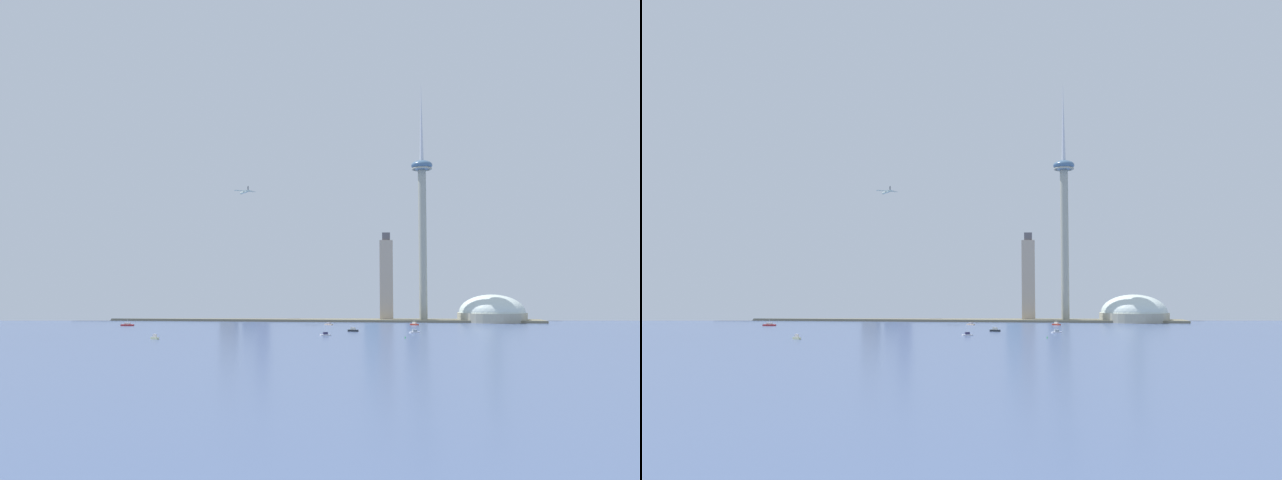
% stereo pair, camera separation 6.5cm
% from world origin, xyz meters
% --- Properties ---
extents(ground_plane, '(6000.00, 6000.00, 0.00)m').
position_xyz_m(ground_plane, '(0.00, 0.00, 0.00)').
color(ground_plane, '#4A5D86').
extents(waterfront_pier, '(717.93, 58.53, 3.43)m').
position_xyz_m(waterfront_pier, '(0.00, 440.43, 1.72)').
color(waterfront_pier, '#716C55').
rests_on(waterfront_pier, ground).
extents(observation_tower, '(32.34, 32.34, 366.63)m').
position_xyz_m(observation_tower, '(184.10, 439.57, 171.34)').
color(observation_tower, '#A4A493').
rests_on(observation_tower, ground).
extents(stadium_dome, '(101.95, 101.95, 54.09)m').
position_xyz_m(stadium_dome, '(285.51, 448.19, 12.11)').
color(stadium_dome, '#B0AC95').
rests_on(stadium_dome, ground).
extents(skyscraper_0, '(24.43, 27.46, 95.40)m').
position_xyz_m(skyscraper_0, '(-127.73, 488.60, 38.02)').
color(skyscraper_0, gray).
rests_on(skyscraper_0, ground).
extents(skyscraper_1, '(23.92, 25.34, 107.16)m').
position_xyz_m(skyscraper_1, '(104.60, 504.84, 50.81)').
color(skyscraper_1, '#84ADCA').
rests_on(skyscraper_1, ground).
extents(skyscraper_2, '(20.74, 24.32, 90.45)m').
position_xyz_m(skyscraper_2, '(294.47, 546.77, 41.86)').
color(skyscraper_2, '#9CB1B6').
rests_on(skyscraper_2, ground).
extents(skyscraper_3, '(17.64, 23.12, 104.04)m').
position_xyz_m(skyscraper_3, '(-66.59, 469.01, 52.02)').
color(skyscraper_3, slate).
rests_on(skyscraper_3, ground).
extents(skyscraper_4, '(17.37, 21.42, 172.20)m').
position_xyz_m(skyscraper_4, '(298.28, 514.94, 83.93)').
color(skyscraper_4, '#A1A497').
rests_on(skyscraper_4, ground).
extents(skyscraper_5, '(19.78, 13.37, 134.55)m').
position_xyz_m(skyscraper_5, '(129.06, 440.16, 63.67)').
color(skyscraper_5, '#BAA68E').
rests_on(skyscraper_5, ground).
extents(skyscraper_6, '(26.97, 12.22, 94.28)m').
position_xyz_m(skyscraper_6, '(173.10, 502.30, 44.08)').
color(skyscraper_6, '#7385A2').
rests_on(skyscraper_6, ground).
extents(skyscraper_7, '(22.05, 22.29, 51.70)m').
position_xyz_m(skyscraper_7, '(-94.19, 497.71, 23.64)').
color(skyscraper_7, slate).
rests_on(skyscraper_7, ground).
extents(boat_0, '(12.11, 12.16, 8.85)m').
position_xyz_m(boat_0, '(168.43, 347.84, 1.52)').
color(boat_0, '#A82617').
rests_on(boat_0, ground).
extents(boat_1, '(17.36, 6.09, 8.47)m').
position_xyz_m(boat_1, '(-212.11, 283.34, 1.46)').
color(boat_1, '#A71B1E').
rests_on(boat_1, ground).
extents(boat_2, '(13.16, 13.49, 3.61)m').
position_xyz_m(boat_2, '(52.42, 338.24, 1.29)').
color(boat_2, beige).
rests_on(boat_2, ground).
extents(boat_3, '(9.67, 6.95, 5.08)m').
position_xyz_m(boat_3, '(-89.42, 67.17, 1.83)').
color(boat_3, beige).
rests_on(boat_3, ground).
extents(boat_4, '(12.72, 7.61, 4.97)m').
position_xyz_m(boat_4, '(95.26, 205.37, 1.79)').
color(boat_4, black).
rests_on(boat_4, ground).
extents(boat_5, '(11.75, 8.38, 10.73)m').
position_xyz_m(boat_5, '(71.08, 136.52, 1.36)').
color(boat_5, white).
rests_on(boat_5, ground).
extents(boat_6, '(12.15, 8.73, 3.82)m').
position_xyz_m(boat_6, '(165.53, 189.30, 1.36)').
color(boat_6, white).
rests_on(boat_6, ground).
extents(channel_buoy_0, '(1.01, 1.01, 2.61)m').
position_xyz_m(channel_buoy_0, '(154.46, 111.00, 1.31)').
color(channel_buoy_0, green).
rests_on(channel_buoy_0, ground).
extents(airplane, '(28.88, 27.77, 8.18)m').
position_xyz_m(airplane, '(-72.87, 361.61, 189.44)').
color(airplane, '#AEC5BB').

